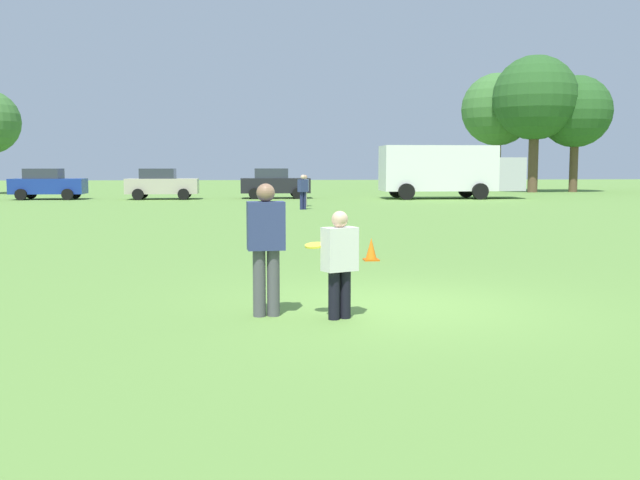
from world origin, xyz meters
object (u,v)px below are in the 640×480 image
Objects in this scene: parked_car_mid_right at (274,183)px; box_truck at (448,170)px; player_defender at (340,259)px; frisbee at (315,245)px; parked_car_center at (161,184)px; bystander_far_jogger at (305,189)px; parked_car_mid_left at (47,184)px; player_thrower at (266,242)px; traffic_cone at (371,250)px; bystander_sideline_watcher at (303,190)px.

box_truck reaches higher than parked_car_mid_right.
player_defender is 0.38m from frisbee.
parked_car_center is 2.73× the size of bystander_far_jogger.
player_defender is at bearing -79.63° from parked_car_center.
parked_car_mid_left is at bearing 148.93° from bystander_far_jogger.
box_truck reaches higher than player_thrower.
player_thrower is 0.21× the size of box_truck.
parked_car_mid_right is 9.01m from bystander_far_jogger.
box_truck is at bearing 71.24° from traffic_cone.
bystander_far_jogger is at bearing 86.48° from player_defender.
parked_car_mid_left is (-12.98, 34.86, 0.13)m from player_defender.
parked_car_mid_left reaches higher than traffic_cone.
traffic_cone is 0.31× the size of bystander_far_jogger.
player_thrower is at bearing -92.26° from parked_car_mid_right.
player_defender is at bearing -107.91° from box_truck.
box_truck is (9.43, 27.76, 1.52)m from traffic_cone.
parked_car_mid_left is at bearing 109.16° from player_thrower.
player_defender is at bearing -93.17° from bystander_sideline_watcher.
parked_car_center is 17.19m from box_truck.
frisbee is 36.96m from parked_car_mid_left.
player_thrower reaches higher than bystander_sideline_watcher.
parked_car_mid_left reaches higher than frisbee.
parked_car_center is (-5.35, 34.16, -0.08)m from player_thrower.
bystander_sideline_watcher is at bearing 90.33° from traffic_cone.
parked_car_center reaches higher than frisbee.
parked_car_mid_left is 6.69m from parked_car_center.
box_truck reaches higher than player_defender.
frisbee is at bearing -80.10° from parked_car_center.
frisbee is 0.57× the size of traffic_cone.
parked_car_mid_right is at bearing 88.80° from frisbee.
box_truck is at bearing 38.93° from bystander_far_jogger.
box_truck is at bearing -3.17° from parked_car_mid_left.
player_thrower is 3.71× the size of traffic_cone.
player_thrower is at bearing -109.52° from box_truck.
box_truck is at bearing -2.97° from parked_car_center.
parked_car_center is at bearing 100.37° from player_defender.
box_truck is (10.84, 33.54, 0.96)m from player_defender.
box_truck reaches higher than traffic_cone.
player_defender is 0.90× the size of bystander_sideline_watcher.
bystander_sideline_watcher is 2.46m from bystander_far_jogger.
player_defender is 37.19m from parked_car_mid_left.
player_thrower is at bearing 164.34° from player_defender.
player_defender is 2.98× the size of traffic_cone.
bystander_far_jogger is at bearing -46.58° from parked_car_center.
frisbee is at bearing -69.96° from parked_car_mid_left.
frisbee reaches higher than traffic_cone.
parked_car_mid_left is 17.02m from bystander_far_jogger.
box_truck is (10.43, -1.46, 0.83)m from parked_car_mid_right.
parked_car_mid_right is (0.42, 35.00, 0.13)m from player_defender.
bystander_far_jogger reaches higher than player_defender.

